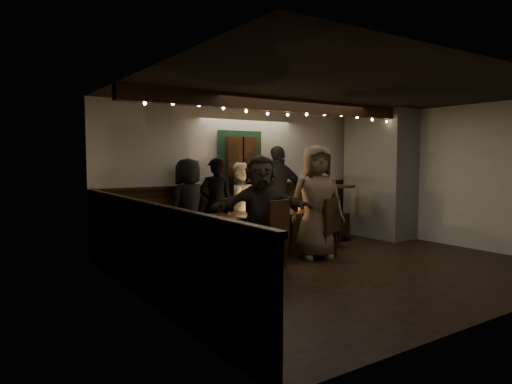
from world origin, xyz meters
TOP-DOWN VIEW (x-y plane):
  - room at (1.07, 1.42)m, footprint 6.02×5.01m
  - dining_table at (-0.40, 1.40)m, footprint 1.97×0.84m
  - chair_near_left at (-0.85, 0.48)m, footprint 0.57×0.57m
  - chair_near_right at (0.27, 0.55)m, footprint 0.57×0.57m
  - chair_end at (0.91, 1.26)m, footprint 0.48×0.48m
  - high_top at (1.64, 1.70)m, footprint 0.69×0.69m
  - person_a at (-1.41, 2.18)m, footprint 0.94×0.79m
  - person_b at (-0.94, 2.05)m, footprint 0.69×0.55m
  - person_c at (-0.45, 2.10)m, footprint 0.82×0.68m
  - person_d at (0.02, 2.18)m, footprint 1.14×0.91m
  - person_e at (0.52, 2.18)m, footprint 1.16×0.65m
  - person_f at (-0.90, 0.74)m, footprint 1.64×1.10m
  - person_g at (0.13, 0.64)m, footprint 1.05×0.88m

SIDE VIEW (x-z plane):
  - chair_end at x=0.91m, z-range 0.06..0.93m
  - chair_near_right at x=0.27m, z-range 0.06..1.06m
  - chair_near_left at x=-0.85m, z-range 0.06..1.09m
  - dining_table at x=-0.40m, z-range 0.22..1.07m
  - high_top at x=1.64m, z-range 0.14..1.24m
  - person_d at x=0.02m, z-range 0.00..1.54m
  - person_c at x=-0.45m, z-range 0.00..1.55m
  - person_a at x=-1.41m, z-range 0.00..1.63m
  - person_b at x=-0.94m, z-range 0.00..1.65m
  - person_f at x=-0.90m, z-range 0.00..1.69m
  - person_g at x=0.13m, z-range 0.00..1.85m
  - person_e at x=0.52m, z-range 0.00..1.87m
  - room at x=1.07m, z-range -0.24..2.38m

